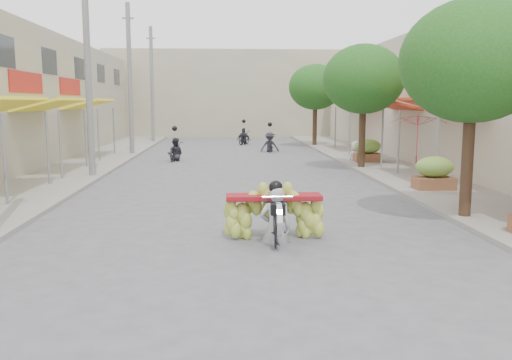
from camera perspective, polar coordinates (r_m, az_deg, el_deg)
The scene contains 18 objects.
ground at distance 9.05m, azimuth -0.54°, elevation -10.15°, with size 120.00×120.00×0.00m, color #5D5D63.
sidewalk_left at distance 24.64m, azimuth -18.85°, elevation 1.26°, with size 4.00×60.00×0.12m, color gray.
sidewalk_right at distance 24.88m, azimuth 14.01°, elevation 1.52°, with size 4.00×60.00×0.12m, color gray.
far_building at distance 46.59m, azimuth -2.90°, elevation 8.99°, with size 20.00×6.00×7.00m, color tan.
utility_pole_mid at distance 21.21m, azimuth -17.28°, elevation 11.02°, with size 0.60×0.24×8.00m.
utility_pole_far at distance 30.02m, azimuth -13.14°, elevation 10.24°, with size 0.60×0.24×8.00m.
utility_pole_back at distance 38.92m, azimuth -10.89°, elevation 9.79°, with size 0.60×0.24×8.00m.
street_tree_near at distance 13.89m, azimuth 21.87°, elevation 11.48°, with size 3.40×3.40×5.25m.
street_tree_mid at distance 23.34m, azimuth 11.26°, elevation 10.34°, with size 3.40×3.40×5.25m.
street_tree_far at distance 35.08m, azimuth 6.26°, elevation 9.68°, with size 3.40×3.40×5.25m.
produce_crate_mid at distance 17.98m, azimuth 18.26°, elevation 0.97°, with size 1.20×0.88×1.16m.
produce_crate_far at distance 25.55m, azimuth 11.68°, elevation 3.24°, with size 1.20×0.88×1.16m.
banana_motorbike at distance 11.16m, azimuth 1.97°, elevation -2.80°, with size 2.20×1.83×2.18m.
market_umbrella at distance 19.42m, azimuth 16.80°, elevation 6.76°, with size 2.44×2.44×1.75m.
pedestrian at distance 26.12m, azimuth 10.55°, elevation 4.09°, with size 1.02×0.77×1.84m.
bg_motorbike_a at distance 26.73m, azimuth -8.52°, elevation 3.60°, with size 0.88×1.68×1.95m.
bg_motorbike_b at distance 31.26m, azimuth 1.46°, elevation 4.49°, with size 1.07×1.90×1.95m.
bg_motorbike_c at distance 36.56m, azimuth -1.29°, elevation 4.98°, with size 1.20×1.74×1.95m.
Camera 1 is at (-0.42, -8.58, 2.85)m, focal length 38.00 mm.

